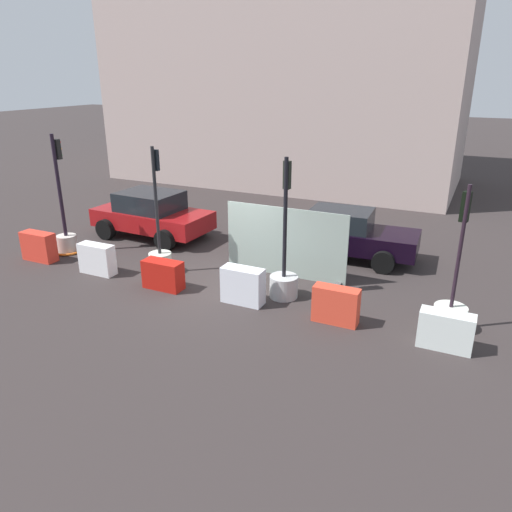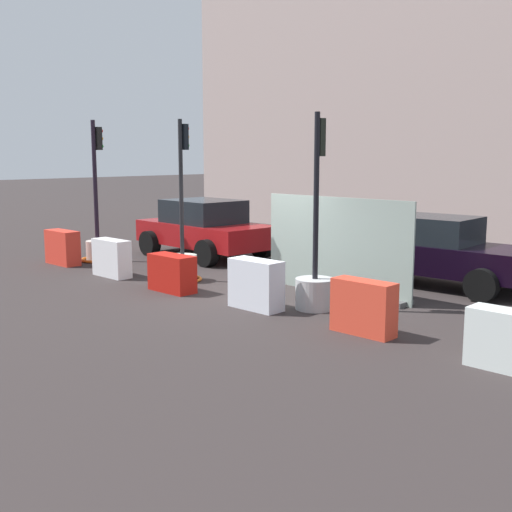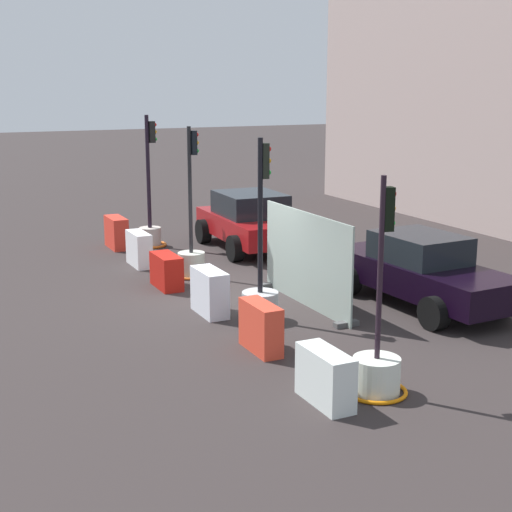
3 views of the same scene
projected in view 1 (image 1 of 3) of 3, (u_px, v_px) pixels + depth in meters
name	position (u px, v px, depth m)	size (l,w,h in m)	color
ground_plane	(220.00, 283.00, 13.28)	(120.00, 120.00, 0.00)	#312A29
traffic_light_0	(66.00, 233.00, 15.42)	(0.92, 0.92, 3.69)	beige
traffic_light_1	(160.00, 256.00, 13.83)	(0.86, 0.86, 3.57)	beige
traffic_light_2	(284.00, 276.00, 12.28)	(0.72, 0.72, 3.55)	#AEAFB0
traffic_light_3	(450.00, 311.00, 10.75)	(0.95, 0.95, 3.27)	silver
construction_barrier_0	(39.00, 246.00, 14.76)	(1.09, 0.42, 0.88)	red
construction_barrier_1	(97.00, 259.00, 13.79)	(1.06, 0.39, 0.87)	white
construction_barrier_2	(163.00, 275.00, 12.84)	(1.07, 0.46, 0.77)	#B5170F
construction_barrier_3	(243.00, 286.00, 12.01)	(1.05, 0.44, 0.91)	silver
construction_barrier_4	(336.00, 305.00, 11.06)	(1.04, 0.37, 0.86)	#DF402A
construction_barrier_5	(446.00, 331.00, 10.02)	(1.08, 0.41, 0.80)	silver
car_black_sedan	(342.00, 234.00, 14.95)	(4.53, 2.16, 1.50)	black
car_red_compact	(152.00, 214.00, 16.80)	(4.13, 2.36, 1.57)	maroon
site_fence_panel	(285.00, 244.00, 13.46)	(3.53, 0.50, 1.97)	#91A399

